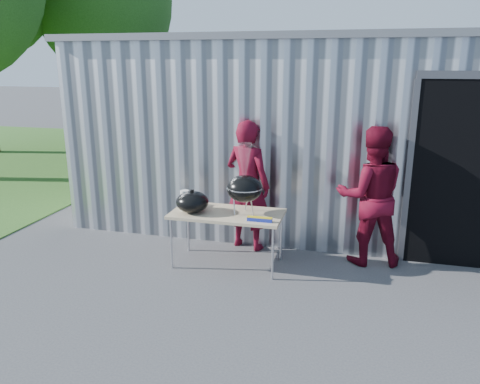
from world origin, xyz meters
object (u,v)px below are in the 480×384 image
(folding_table, at_px, (227,215))
(kettle_grill, at_px, (244,184))
(person_bystander, at_px, (371,196))
(person_cook, at_px, (248,185))

(folding_table, bearing_deg, kettle_grill, 4.54)
(folding_table, xyz_separation_m, person_bystander, (1.85, 0.58, 0.24))
(folding_table, distance_m, person_cook, 0.73)
(kettle_grill, height_order, person_cook, person_cook)
(folding_table, relative_size, person_cook, 0.78)
(person_bystander, bearing_deg, person_cook, -14.20)
(kettle_grill, distance_m, person_cook, 0.70)
(folding_table, bearing_deg, person_bystander, 17.41)
(folding_table, relative_size, person_bystander, 0.79)
(person_cook, bearing_deg, kettle_grill, 116.80)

